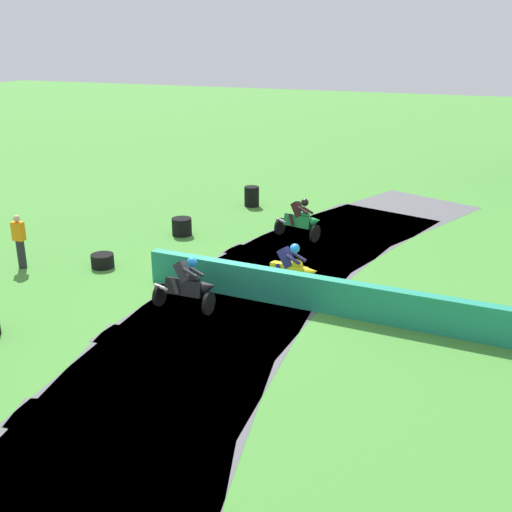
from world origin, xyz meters
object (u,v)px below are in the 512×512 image
motorcycle_trailing_black (188,285)px  tire_stack_mid_b (103,261)px  motorcycle_lead_green (301,220)px  motorcycle_chase_yellow (291,270)px  tire_stack_near (252,196)px  tire_stack_mid_a (182,227)px  track_marshal (20,242)px

motorcycle_trailing_black → tire_stack_mid_b: size_ratio=2.48×
motorcycle_lead_green → motorcycle_chase_yellow: (1.22, -4.62, 0.01)m
motorcycle_trailing_black → tire_stack_mid_b: motorcycle_trailing_black is taller
tire_stack_near → tire_stack_mid_b: 8.19m
tire_stack_near → tire_stack_mid_a: size_ratio=1.17×
motorcycle_lead_green → tire_stack_near: size_ratio=2.14×
tire_stack_near → tire_stack_mid_a: bearing=-100.6°
motorcycle_chase_yellow → motorcycle_lead_green: bearing=104.8°
motorcycle_trailing_black → motorcycle_lead_green: bearing=82.4°
tire_stack_near → tire_stack_mid_a: 4.47m
motorcycle_chase_yellow → tire_stack_mid_b: bearing=-177.7°
motorcycle_trailing_black → track_marshal: (-5.96, 0.77, 0.18)m
motorcycle_chase_yellow → tire_stack_mid_a: 6.17m
tire_stack_mid_a → tire_stack_mid_b: tire_stack_mid_a is taller
motorcycle_lead_green → track_marshal: 8.95m
motorcycle_trailing_black → tire_stack_mid_a: (-3.03, 5.33, -0.34)m
tire_stack_near → motorcycle_chase_yellow: bearing=-61.1°
motorcycle_lead_green → tire_stack_near: 4.44m
tire_stack_mid_b → track_marshal: 2.46m
motorcycle_chase_yellow → tire_stack_mid_a: size_ratio=2.50×
motorcycle_chase_yellow → motorcycle_trailing_black: 2.84m
motorcycle_lead_green → motorcycle_trailing_black: motorcycle_lead_green is taller
motorcycle_trailing_black → track_marshal: track_marshal is taller
motorcycle_chase_yellow → track_marshal: (-8.05, -1.16, 0.16)m
motorcycle_lead_green → tire_stack_near: (-3.08, 3.19, -0.25)m
track_marshal → tire_stack_near: bearing=67.3°
motorcycle_lead_green → tire_stack_mid_b: 6.73m
tire_stack_mid_a → track_marshal: size_ratio=0.42×
tire_stack_mid_b → motorcycle_trailing_black: bearing=-24.2°
track_marshal → motorcycle_chase_yellow: bearing=8.2°
motorcycle_trailing_black → tire_stack_near: (-2.21, 9.73, -0.24)m
motorcycle_chase_yellow → tire_stack_mid_b: 5.88m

